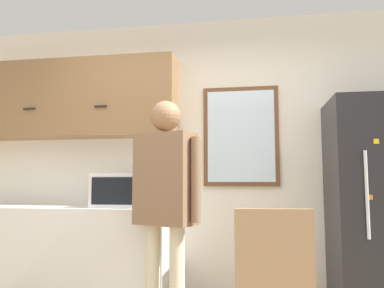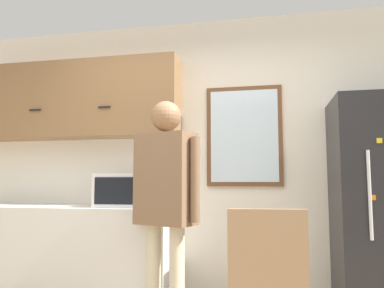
{
  "view_description": "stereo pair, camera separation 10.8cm",
  "coord_description": "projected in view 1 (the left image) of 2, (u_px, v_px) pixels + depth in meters",
  "views": [
    {
      "loc": [
        0.56,
        -1.72,
        1.13
      ],
      "look_at": [
        0.12,
        0.99,
        1.41
      ],
      "focal_mm": 35.0,
      "sensor_mm": 36.0,
      "label": 1
    },
    {
      "loc": [
        0.67,
        -1.7,
        1.13
      ],
      "look_at": [
        0.12,
        0.99,
        1.41
      ],
      "focal_mm": 35.0,
      "sensor_mm": 36.0,
      "label": 2
    }
  ],
  "objects": [
    {
      "name": "person",
      "position": [
        165.0,
        190.0,
        2.76
      ],
      "size": [
        0.56,
        0.36,
        1.73
      ],
      "rotation": [
        0.0,
        0.0,
        -0.37
      ],
      "color": "beige",
      "rests_on": "ground_plane"
    },
    {
      "name": "upper_cabinets",
      "position": [
        73.0,
        99.0,
        3.67
      ],
      "size": [
        2.05,
        0.33,
        0.75
      ],
      "color": "olive"
    },
    {
      "name": "counter",
      "position": [
        59.0,
        257.0,
        3.36
      ],
      "size": [
        2.05,
        0.63,
        0.91
      ],
      "color": "silver",
      "rests_on": "ground_plane"
    },
    {
      "name": "microwave",
      "position": [
        125.0,
        190.0,
        3.28
      ],
      "size": [
        0.51,
        0.38,
        0.29
      ],
      "color": "white",
      "rests_on": "counter"
    },
    {
      "name": "window",
      "position": [
        241.0,
        136.0,
        3.5
      ],
      "size": [
        0.7,
        0.05,
        0.94
      ],
      "color": "brown"
    },
    {
      "name": "back_wall",
      "position": [
        194.0,
        158.0,
        3.6
      ],
      "size": [
        6.0,
        0.06,
        2.7
      ],
      "color": "silver",
      "rests_on": "ground_plane"
    }
  ]
}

